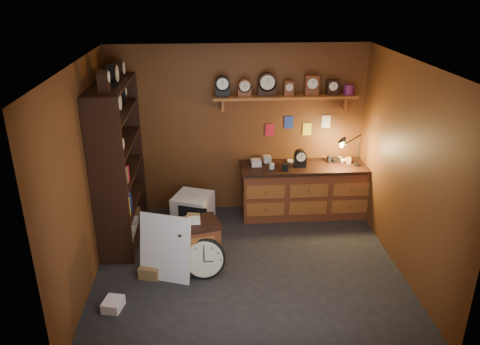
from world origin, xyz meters
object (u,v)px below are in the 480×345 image
low_cabinet (197,242)px  big_round_clock (204,259)px  shelving_unit (116,157)px  workbench (305,187)px

low_cabinet → big_round_clock: low_cabinet is taller
shelving_unit → workbench: bearing=9.9°
low_cabinet → big_round_clock: bearing=-84.9°
shelving_unit → workbench: size_ratio=1.24×
shelving_unit → big_round_clock: shelving_unit is taller
low_cabinet → shelving_unit: bearing=126.8°
shelving_unit → big_round_clock: 1.94m
shelving_unit → low_cabinet: (1.12, -0.90, -0.89)m
workbench → big_round_clock: bearing=-134.7°
workbench → big_round_clock: size_ratio=3.77×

